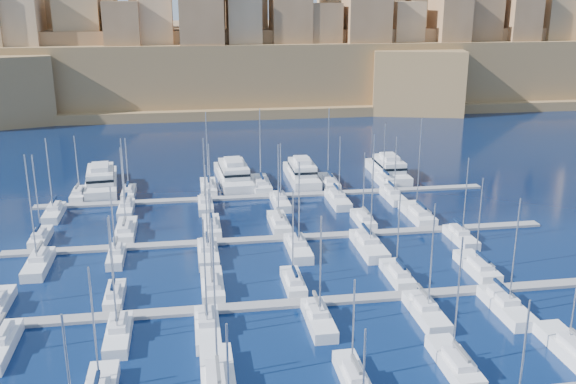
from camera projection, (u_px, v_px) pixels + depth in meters
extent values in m
plane|color=#051133|center=(297.00, 265.00, 89.98)|extent=(600.00, 600.00, 0.00)
cube|color=slate|center=(313.00, 302.00, 78.59)|extent=(84.00, 2.00, 0.40)
cube|color=slate|center=(286.00, 238.00, 99.36)|extent=(84.00, 2.00, 0.40)
cube|color=slate|center=(268.00, 196.00, 120.14)|extent=(84.00, 2.00, 0.40)
cylinder|color=#9EA0A8|center=(94.00, 328.00, 58.06)|extent=(0.18, 0.18, 11.94)
cube|color=black|center=(96.00, 383.00, 57.60)|extent=(0.35, 3.79, 0.35)
cube|color=silver|center=(218.00, 380.00, 61.90)|extent=(3.26, 10.86, 1.74)
cube|color=silver|center=(218.00, 376.00, 60.51)|extent=(2.28, 4.89, 0.70)
cylinder|color=#9EA0A8|center=(215.00, 297.00, 59.88)|extent=(0.18, 0.18, 15.54)
cube|color=#595B60|center=(218.00, 369.00, 59.69)|extent=(0.35, 4.34, 0.35)
cube|color=silver|center=(353.00, 378.00, 62.48)|extent=(2.37, 7.91, 1.60)
cube|color=silver|center=(355.00, 372.00, 61.40)|extent=(1.66, 3.56, 0.70)
cylinder|color=#9EA0A8|center=(353.00, 325.00, 61.24)|extent=(0.18, 0.18, 9.45)
cube|color=#595B60|center=(356.00, 364.00, 60.72)|extent=(0.35, 3.16, 0.35)
cube|color=silver|center=(454.00, 364.00, 64.73)|extent=(2.78, 9.27, 1.66)
cube|color=silver|center=(459.00, 359.00, 63.51)|extent=(1.95, 4.17, 0.70)
cylinder|color=#9EA0A8|center=(458.00, 297.00, 63.06)|extent=(0.18, 0.18, 12.72)
cube|color=#595B60|center=(462.00, 352.00, 62.77)|extent=(0.35, 3.71, 0.35)
cube|color=silver|center=(571.00, 351.00, 67.13)|extent=(3.06, 10.20, 1.71)
cylinder|color=#9EA0A8|center=(522.00, 369.00, 51.31)|extent=(0.18, 0.18, 12.21)
cube|color=silver|center=(0.00, 304.00, 77.40)|extent=(2.30, 7.66, 1.58)
cube|color=silver|center=(115.00, 297.00, 79.29)|extent=(2.21, 7.35, 1.57)
cube|color=silver|center=(114.00, 291.00, 78.27)|extent=(1.54, 3.31, 0.70)
cylinder|color=#9EA0A8|center=(112.00, 253.00, 77.99)|extent=(0.18, 0.18, 9.72)
cube|color=black|center=(113.00, 284.00, 77.61)|extent=(0.35, 2.94, 0.35)
cube|color=silver|center=(212.00, 286.00, 82.03)|extent=(2.80, 9.34, 1.67)
cube|color=silver|center=(212.00, 281.00, 80.80)|extent=(1.96, 4.20, 0.70)
cylinder|color=#9EA0A8|center=(210.00, 235.00, 80.47)|extent=(0.18, 0.18, 12.04)
cube|color=#595B60|center=(212.00, 275.00, 80.05)|extent=(0.35, 3.74, 0.35)
cube|color=silver|center=(293.00, 283.00, 82.95)|extent=(2.38, 7.95, 1.60)
cube|color=silver|center=(294.00, 278.00, 81.86)|extent=(1.67, 3.58, 0.70)
cylinder|color=#9EA0A8|center=(293.00, 235.00, 81.39)|extent=(0.18, 0.18, 11.63)
cube|color=black|center=(295.00, 272.00, 81.18)|extent=(0.35, 3.18, 0.35)
cube|color=silver|center=(397.00, 276.00, 85.24)|extent=(2.50, 8.33, 1.62)
cube|color=silver|center=(399.00, 270.00, 84.12)|extent=(1.75, 3.75, 0.70)
cylinder|color=#9EA0A8|center=(398.00, 230.00, 83.79)|extent=(0.18, 0.18, 10.97)
cube|color=black|center=(401.00, 264.00, 83.41)|extent=(0.35, 3.33, 0.35)
cube|color=silver|center=(477.00, 268.00, 87.60)|extent=(2.90, 9.67, 1.68)
cube|color=silver|center=(481.00, 263.00, 86.34)|extent=(2.03, 4.35, 0.70)
cylinder|color=#9EA0A8|center=(479.00, 220.00, 86.09)|extent=(0.18, 0.18, 11.78)
cube|color=black|center=(483.00, 257.00, 85.57)|extent=(0.35, 3.87, 0.35)
cube|color=silver|center=(0.00, 333.00, 68.20)|extent=(2.07, 4.43, 0.70)
cube|color=#595B60|center=(0.00, 322.00, 68.36)|extent=(0.35, 3.94, 0.35)
cube|color=silver|center=(119.00, 336.00, 70.03)|extent=(2.60, 8.66, 1.63)
cube|color=silver|center=(118.00, 323.00, 70.51)|extent=(1.82, 3.90, 0.70)
cylinder|color=#9EA0A8|center=(113.00, 276.00, 67.47)|extent=(0.18, 0.18, 13.08)
cube|color=#595B60|center=(118.00, 312.00, 70.61)|extent=(0.35, 3.47, 0.35)
cube|color=silver|center=(207.00, 330.00, 71.30)|extent=(2.71, 9.05, 1.65)
cube|color=silver|center=(207.00, 317.00, 71.81)|extent=(1.90, 4.07, 0.70)
cylinder|color=#9EA0A8|center=(205.00, 274.00, 68.82)|extent=(0.18, 0.18, 12.42)
cube|color=#595B60|center=(206.00, 306.00, 71.93)|extent=(0.35, 3.62, 0.35)
cube|color=silver|center=(319.00, 321.00, 73.28)|extent=(2.67, 8.90, 1.64)
cube|color=silver|center=(317.00, 308.00, 73.78)|extent=(1.87, 4.00, 0.70)
cylinder|color=#9EA0A8|center=(320.00, 268.00, 70.86)|extent=(0.18, 0.18, 12.05)
cube|color=#595B60|center=(317.00, 298.00, 73.89)|extent=(0.35, 3.56, 0.35)
cube|color=silver|center=(426.00, 314.00, 74.97)|extent=(2.82, 9.39, 1.67)
cube|color=silver|center=(424.00, 301.00, 75.51)|extent=(1.97, 4.22, 0.70)
cylinder|color=#9EA0A8|center=(432.00, 258.00, 72.40)|extent=(0.18, 0.18, 12.87)
cube|color=#595B60|center=(423.00, 291.00, 75.64)|extent=(0.35, 3.75, 0.35)
cube|color=silver|center=(506.00, 308.00, 76.20)|extent=(2.98, 9.92, 1.70)
cube|color=silver|center=(503.00, 296.00, 76.79)|extent=(2.08, 4.47, 0.70)
cylinder|color=#9EA0A8|center=(515.00, 252.00, 73.57)|extent=(0.18, 0.18, 13.08)
cube|color=black|center=(502.00, 286.00, 76.95)|extent=(0.35, 3.97, 0.35)
cube|color=silver|center=(41.00, 238.00, 98.36)|extent=(2.38, 7.95, 1.60)
cube|color=silver|center=(39.00, 233.00, 97.27)|extent=(1.67, 3.58, 0.70)
cylinder|color=#9EA0A8|center=(36.00, 194.00, 96.70)|extent=(0.18, 0.18, 12.31)
cube|color=black|center=(38.00, 228.00, 96.59)|extent=(0.35, 3.18, 0.35)
cube|color=silver|center=(126.00, 231.00, 101.18)|extent=(2.97, 9.91, 1.70)
cube|color=silver|center=(125.00, 226.00, 99.90)|extent=(2.08, 4.46, 0.70)
cylinder|color=#9EA0A8|center=(123.00, 187.00, 99.56)|extent=(0.18, 0.18, 12.61)
cube|color=#595B60|center=(124.00, 221.00, 99.12)|extent=(0.35, 3.97, 0.35)
cube|color=silver|center=(212.00, 228.00, 102.90)|extent=(2.78, 9.26, 1.66)
cube|color=silver|center=(212.00, 223.00, 101.68)|extent=(1.95, 4.17, 0.70)
cylinder|color=#9EA0A8|center=(210.00, 183.00, 101.22)|extent=(0.18, 0.18, 12.83)
cube|color=black|center=(211.00, 217.00, 100.93)|extent=(0.35, 3.71, 0.35)
cube|color=silver|center=(279.00, 224.00, 104.59)|extent=(2.80, 9.35, 1.67)
cube|color=silver|center=(280.00, 219.00, 103.36)|extent=(1.96, 4.21, 0.70)
cylinder|color=#9EA0A8|center=(278.00, 182.00, 102.98)|extent=(0.18, 0.18, 12.32)
cube|color=#595B60|center=(280.00, 214.00, 102.61)|extent=(0.35, 3.74, 0.35)
cube|color=silver|center=(363.00, 221.00, 106.18)|extent=(2.47, 8.23, 1.61)
cube|color=silver|center=(365.00, 216.00, 105.07)|extent=(1.73, 3.70, 0.70)
cylinder|color=#9EA0A8|center=(364.00, 184.00, 104.77)|extent=(0.18, 0.18, 10.71)
cube|color=#595B60|center=(366.00, 210.00, 104.37)|extent=(0.35, 3.29, 0.35)
cube|color=silver|center=(417.00, 215.00, 108.84)|extent=(3.23, 10.76, 1.74)
cube|color=silver|center=(420.00, 210.00, 107.46)|extent=(2.26, 4.84, 0.70)
cylinder|color=#9EA0A8|center=(419.00, 165.00, 106.81)|extent=(0.18, 0.18, 15.59)
cube|color=black|center=(421.00, 205.00, 106.65)|extent=(0.35, 4.30, 0.35)
cube|color=silver|center=(39.00, 265.00, 88.42)|extent=(2.90, 9.66, 1.68)
cube|color=silver|center=(39.00, 255.00, 88.99)|extent=(2.03, 4.35, 0.70)
cylinder|color=#9EA0A8|center=(31.00, 209.00, 85.53)|extent=(0.18, 0.18, 14.98)
cube|color=#595B60|center=(39.00, 246.00, 89.14)|extent=(0.35, 3.86, 0.35)
cube|color=silver|center=(116.00, 258.00, 91.04)|extent=(2.24, 7.45, 1.57)
cube|color=silver|center=(116.00, 249.00, 91.41)|extent=(1.56, 3.35, 0.70)
cylinder|color=#9EA0A8|center=(113.00, 221.00, 89.00)|extent=(0.18, 0.18, 9.94)
cube|color=#595B60|center=(116.00, 241.00, 91.45)|extent=(0.35, 2.98, 0.35)
cube|color=silver|center=(208.00, 255.00, 91.96)|extent=(2.87, 9.58, 1.68)
cube|color=silver|center=(208.00, 245.00, 92.52)|extent=(2.01, 4.31, 0.70)
cylinder|color=#9EA0A8|center=(206.00, 209.00, 89.42)|extent=(0.18, 0.18, 12.61)
cube|color=black|center=(207.00, 237.00, 92.67)|extent=(0.35, 3.83, 0.35)
cube|color=silver|center=(298.00, 250.00, 93.92)|extent=(2.89, 9.62, 1.68)
cube|color=silver|center=(297.00, 240.00, 94.48)|extent=(2.02, 4.33, 0.70)
cylinder|color=#9EA0A8|center=(299.00, 204.00, 91.38)|extent=(0.18, 0.18, 12.57)
cube|color=black|center=(297.00, 232.00, 94.63)|extent=(0.35, 3.85, 0.35)
cube|color=silver|center=(369.00, 247.00, 94.87)|extent=(3.29, 10.95, 1.75)
cube|color=silver|center=(367.00, 236.00, 95.54)|extent=(2.30, 4.93, 0.70)
cylinder|color=#9EA0A8|center=(372.00, 190.00, 91.72)|extent=(0.18, 0.18, 16.25)
cube|color=black|center=(367.00, 229.00, 95.75)|extent=(0.35, 4.38, 0.35)
cube|color=silver|center=(461.00, 239.00, 98.27)|extent=(2.56, 8.54, 1.63)
cube|color=silver|center=(459.00, 230.00, 98.73)|extent=(1.79, 3.84, 0.70)
cylinder|color=#9EA0A8|center=(466.00, 197.00, 95.86)|extent=(0.18, 0.18, 12.06)
cube|color=black|center=(459.00, 222.00, 98.83)|extent=(0.35, 3.42, 0.35)
cube|color=silver|center=(79.00, 195.00, 119.65)|extent=(2.48, 8.26, 1.61)
cube|color=silver|center=(78.00, 191.00, 118.54)|extent=(1.74, 3.72, 0.70)
cylinder|color=#9EA0A8|center=(77.00, 163.00, 118.28)|extent=(0.18, 0.18, 10.46)
cube|color=#595B60|center=(77.00, 186.00, 117.84)|extent=(0.35, 3.30, 0.35)
cube|color=silver|center=(129.00, 193.00, 120.85)|extent=(2.38, 7.92, 1.60)
cube|color=silver|center=(128.00, 189.00, 119.77)|extent=(1.66, 3.57, 0.70)
cylinder|color=#9EA0A8|center=(127.00, 164.00, 119.57)|extent=(0.18, 0.18, 9.75)
cube|color=black|center=(127.00, 184.00, 119.09)|extent=(0.35, 3.17, 0.35)
cube|color=silver|center=(208.00, 188.00, 124.01)|extent=(2.96, 9.86, 1.69)
cube|color=silver|center=(208.00, 184.00, 122.73)|extent=(2.07, 4.44, 0.70)
cylinder|color=#9EA0A8|center=(207.00, 148.00, 122.19)|extent=(0.18, 0.18, 13.94)
cube|color=black|center=(208.00, 179.00, 121.96)|extent=(0.35, 3.94, 0.35)
cube|color=silver|center=(261.00, 185.00, 126.03)|extent=(3.26, 10.87, 1.74)
cube|color=silver|center=(261.00, 180.00, 124.65)|extent=(2.28, 4.89, 0.70)
cylinder|color=#9EA0A8|center=(260.00, 145.00, 124.21)|extent=(0.18, 0.18, 14.18)
cube|color=black|center=(262.00, 176.00, 123.83)|extent=(0.35, 4.35, 0.35)
cube|color=silver|center=(328.00, 183.00, 127.60)|extent=(2.97, 9.90, 1.70)
cube|color=silver|center=(329.00, 178.00, 126.32)|extent=(2.08, 4.46, 0.70)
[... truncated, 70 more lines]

